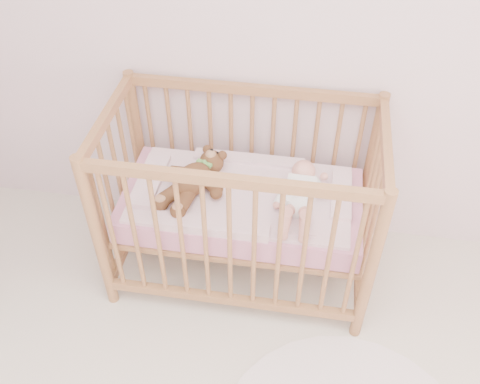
# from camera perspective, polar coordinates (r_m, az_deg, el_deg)

# --- Properties ---
(wall_back) EXTENTS (4.00, 0.02, 2.70)m
(wall_back) POSITION_cam_1_polar(r_m,az_deg,el_deg) (2.59, 7.32, 18.25)
(wall_back) COLOR silver
(wall_back) RESTS_ON floor
(crib) EXTENTS (1.36, 0.76, 1.00)m
(crib) POSITION_cam_1_polar(r_m,az_deg,el_deg) (2.76, 0.17, -1.13)
(crib) COLOR #B3734C
(crib) RESTS_ON floor
(mattress) EXTENTS (1.22, 0.62, 0.13)m
(mattress) POSITION_cam_1_polar(r_m,az_deg,el_deg) (2.77, 0.17, -1.35)
(mattress) COLOR pink
(mattress) RESTS_ON crib
(blanket) EXTENTS (1.10, 0.58, 0.06)m
(blanket) POSITION_cam_1_polar(r_m,az_deg,el_deg) (2.72, 0.17, -0.22)
(blanket) COLOR #FBACBC
(blanket) RESTS_ON mattress
(baby) EXTENTS (0.28, 0.56, 0.13)m
(baby) POSITION_cam_1_polar(r_m,az_deg,el_deg) (2.63, 6.43, -0.02)
(baby) COLOR white
(baby) RESTS_ON blanket
(teddy_bear) EXTENTS (0.52, 0.60, 0.14)m
(teddy_bear) POSITION_cam_1_polar(r_m,az_deg,el_deg) (2.68, -5.10, 1.39)
(teddy_bear) COLOR brown
(teddy_bear) RESTS_ON blanket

